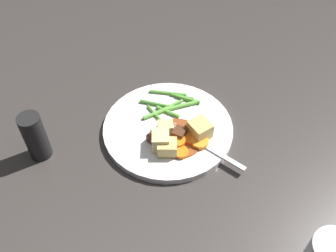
{
  "coord_description": "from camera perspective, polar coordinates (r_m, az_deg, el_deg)",
  "views": [
    {
      "loc": [
        0.51,
        -0.09,
        0.58
      ],
      "look_at": [
        0.0,
        0.0,
        0.01
      ],
      "focal_mm": 39.88,
      "sensor_mm": 36.0,
      "label": 1
    }
  ],
  "objects": [
    {
      "name": "fork",
      "position": [
        0.74,
        5.49,
        -2.91
      ],
      "size": [
        0.14,
        0.13,
        0.0
      ],
      "color": "silver",
      "rests_on": "dinner_plate"
    },
    {
      "name": "ground_plane",
      "position": [
        0.78,
        -0.0,
        -0.71
      ],
      "size": [
        3.0,
        3.0,
        0.0
      ],
      "primitive_type": "plane",
      "color": "#383330"
    },
    {
      "name": "carrot_slice_0",
      "position": [
        0.73,
        1.46,
        -2.41
      ],
      "size": [
        0.04,
        0.04,
        0.01
      ],
      "primitive_type": "cylinder",
      "rotation": [
        0.0,
        0.0,
        1.39
      ],
      "color": "orange",
      "rests_on": "dinner_plate"
    },
    {
      "name": "green_bean_0",
      "position": [
        0.81,
        -2.06,
        3.4
      ],
      "size": [
        0.03,
        0.06,
        0.01
      ],
      "primitive_type": "cylinder",
      "rotation": [
        0.0,
        1.57,
        4.27
      ],
      "color": "#4C8E33",
      "rests_on": "dinner_plate"
    },
    {
      "name": "carrot_slice_1",
      "position": [
        0.74,
        3.48,
        -1.95
      ],
      "size": [
        0.04,
        0.04,
        0.01
      ],
      "primitive_type": "cylinder",
      "rotation": [
        0.0,
        0.0,
        1.21
      ],
      "color": "orange",
      "rests_on": "dinner_plate"
    },
    {
      "name": "potato_chunk_3",
      "position": [
        0.74,
        4.9,
        -0.55
      ],
      "size": [
        0.05,
        0.05,
        0.03
      ],
      "primitive_type": "cube",
      "rotation": [
        0.0,
        0.0,
        2.0
      ],
      "color": "#DBBC6B",
      "rests_on": "dinner_plate"
    },
    {
      "name": "green_bean_6",
      "position": [
        0.8,
        1.88,
        3.06
      ],
      "size": [
        0.02,
        0.08,
        0.01
      ],
      "primitive_type": "cylinder",
      "rotation": [
        0.0,
        1.57,
        4.88
      ],
      "color": "#66AD42",
      "rests_on": "dinner_plate"
    },
    {
      "name": "green_bean_1",
      "position": [
        0.83,
        0.0,
        5.06
      ],
      "size": [
        0.03,
        0.08,
        0.01
      ],
      "primitive_type": "cylinder",
      "rotation": [
        0.0,
        1.57,
        4.39
      ],
      "color": "#66AD42",
      "rests_on": "dinner_plate"
    },
    {
      "name": "potato_chunk_2",
      "position": [
        0.75,
        -0.4,
        -0.27
      ],
      "size": [
        0.03,
        0.03,
        0.02
      ],
      "primitive_type": "cube",
      "rotation": [
        0.0,
        0.0,
        3.06
      ],
      "color": "#E5CC7A",
      "rests_on": "dinner_plate"
    },
    {
      "name": "green_bean_5",
      "position": [
        0.8,
        0.01,
        2.9
      ],
      "size": [
        0.04,
        0.07,
        0.01
      ],
      "primitive_type": "cylinder",
      "rotation": [
        0.0,
        1.57,
        5.13
      ],
      "color": "#599E38",
      "rests_on": "dinner_plate"
    },
    {
      "name": "potato_chunk_0",
      "position": [
        0.71,
        -0.15,
        -3.31
      ],
      "size": [
        0.04,
        0.04,
        0.03
      ],
      "primitive_type": "cube",
      "rotation": [
        0.0,
        0.0,
        1.4
      ],
      "color": "#DBBC6B",
      "rests_on": "dinner_plate"
    },
    {
      "name": "carrot_slice_2",
      "position": [
        0.73,
        4.88,
        -2.47
      ],
      "size": [
        0.05,
        0.05,
        0.01
      ],
      "primitive_type": "cylinder",
      "rotation": [
        0.0,
        0.0,
        1.0
      ],
      "color": "orange",
      "rests_on": "dinner_plate"
    },
    {
      "name": "green_bean_3",
      "position": [
        0.82,
        3.02,
        4.1
      ],
      "size": [
        0.04,
        0.05,
        0.01
      ],
      "primitive_type": "cylinder",
      "rotation": [
        0.0,
        1.57,
        4.16
      ],
      "color": "#599E38",
      "rests_on": "dinner_plate"
    },
    {
      "name": "green_bean_4",
      "position": [
        0.79,
        -0.03,
        2.17
      ],
      "size": [
        0.04,
        0.05,
        0.01
      ],
      "primitive_type": "cylinder",
      "rotation": [
        0.0,
        1.57,
        4.01
      ],
      "color": "#66AD42",
      "rests_on": "dinner_plate"
    },
    {
      "name": "potato_chunk_1",
      "position": [
        0.72,
        -1.14,
        -2.23
      ],
      "size": [
        0.04,
        0.04,
        0.04
      ],
      "primitive_type": "cube",
      "rotation": [
        0.0,
        0.0,
        1.42
      ],
      "color": "#EAD68C",
      "rests_on": "dinner_plate"
    },
    {
      "name": "green_bean_8",
      "position": [
        0.82,
        2.16,
        4.5
      ],
      "size": [
        0.03,
        0.05,
        0.01
      ],
      "primitive_type": "cylinder",
      "rotation": [
        0.0,
        1.57,
        4.28
      ],
      "color": "#4C8E33",
      "rests_on": "dinner_plate"
    },
    {
      "name": "meat_chunk_0",
      "position": [
        0.75,
        3.57,
        -0.29
      ],
      "size": [
        0.03,
        0.03,
        0.02
      ],
      "primitive_type": "cube",
      "rotation": [
        0.0,
        0.0,
        5.36
      ],
      "color": "#56331E",
      "rests_on": "dinner_plate"
    },
    {
      "name": "dinner_plate",
      "position": [
        0.77,
        -0.0,
        -0.36
      ],
      "size": [
        0.27,
        0.27,
        0.01
      ],
      "primitive_type": "cylinder",
      "color": "white",
      "rests_on": "ground_plane"
    },
    {
      "name": "stew_sauce",
      "position": [
        0.74,
        1.44,
        -1.85
      ],
      "size": [
        0.1,
        0.1,
        0.0
      ],
      "primitive_type": "cylinder",
      "color": "brown",
      "rests_on": "dinner_plate"
    },
    {
      "name": "carrot_slice_3",
      "position": [
        0.72,
        2.03,
        -4.07
      ],
      "size": [
        0.04,
        0.04,
        0.01
      ],
      "primitive_type": "cylinder",
      "rotation": [
        0.0,
        0.0,
        3.52
      ],
      "color": "orange",
      "rests_on": "dinner_plate"
    },
    {
      "name": "green_bean_2",
      "position": [
        0.78,
        -1.61,
        1.36
      ],
      "size": [
        0.08,
        0.04,
        0.01
      ],
      "primitive_type": "cylinder",
      "rotation": [
        0.0,
        1.57,
        3.55
      ],
      "color": "#599E38",
      "rests_on": "dinner_plate"
    },
    {
      "name": "meat_chunk_1",
      "position": [
        0.74,
        1.74,
        -1.18
      ],
      "size": [
        0.03,
        0.03,
        0.02
      ],
      "primitive_type": "cube",
      "rotation": [
        0.0,
        0.0,
        4.07
      ],
      "color": "#4C2B19",
      "rests_on": "dinner_plate"
    },
    {
      "name": "meat_chunk_2",
      "position": [
        0.73,
        -2.14,
        -1.78
      ],
      "size": [
        0.03,
        0.03,
        0.02
      ],
      "primitive_type": "cube",
      "rotation": [
        0.0,
        0.0,
        5.38
      ],
      "color": "#56331E",
      "rests_on": "dinner_plate"
    },
    {
      "name": "pepper_mill",
      "position": [
        0.74,
        -19.64,
        -1.55
      ],
      "size": [
        0.04,
        0.04,
        0.1
      ],
      "primitive_type": "cylinder",
      "color": "black",
      "rests_on": "ground_plane"
    },
    {
      "name": "green_bean_7",
      "position": [
        0.79,
        -1.5,
        2.08
      ],
      "size": [
        0.03,
        0.07,
        0.01
      ],
      "primitive_type": "cylinder",
      "rotation": [
        0.0,
        1.57,
        5.03
      ],
      "color": "#66AD42",
      "rests_on": "dinner_plate"
    }
  ]
}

